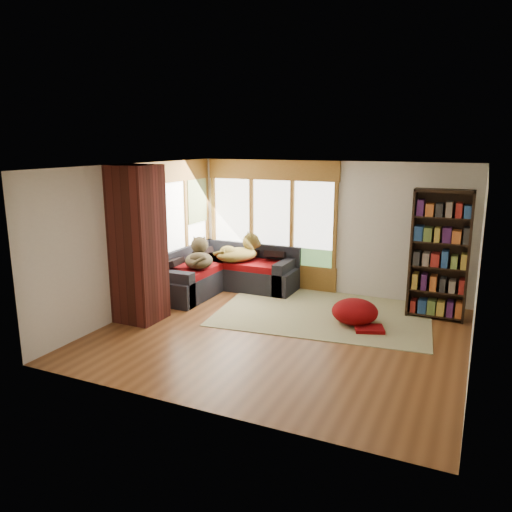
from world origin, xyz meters
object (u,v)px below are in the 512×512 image
Objects in this scene: bookshelf at (439,255)px; dog_tan at (240,252)px; sectional_sofa at (222,276)px; dog_brindle at (199,257)px; area_rug at (325,311)px; pouf at (355,311)px; brick_chimney at (138,244)px.

dog_tan is (-3.79, 0.13, -0.32)m from bookshelf.
dog_brindle reaches higher than sectional_sofa.
pouf reaches higher than area_rug.
brick_chimney reaches higher than dog_brindle.
brick_chimney reaches higher than pouf.
bookshelf reaches higher than dog_tan.
sectional_sofa is 3.01m from pouf.
area_rug is (2.72, 1.69, -1.29)m from brick_chimney.
area_rug is 3.69× the size of dog_brindle.
brick_chimney is 1.18× the size of sectional_sofa.
bookshelf is 2.21× the size of dog_tan.
sectional_sofa is 2.89× the size of pouf.
sectional_sofa is at bearing -178.56° from bookshelf.
brick_chimney is 5.03m from bookshelf.
dog_brindle is at bearing 175.28° from pouf.
brick_chimney is at bearing -158.89° from pouf.
dog_tan reaches higher than pouf.
dog_tan reaches higher than area_rug.
sectional_sofa reaches higher than area_rug.
area_rug is at bearing 148.17° from pouf.
brick_chimney is 2.65× the size of dog_brindle.
bookshelf reaches higher than sectional_sofa.
brick_chimney is at bearing -148.19° from area_rug.
dog_tan is (0.31, 0.23, 0.48)m from sectional_sofa.
dog_tan reaches higher than dog_brindle.
dog_brindle is at bearing -176.92° from area_rug.
dog_tan is at bearing 178.09° from bookshelf.
dog_tan is at bearing 163.35° from area_rug.
bookshelf is at bearing 14.28° from area_rug.
area_rug is 0.77m from pouf.
pouf is (0.63, -0.39, 0.21)m from area_rug.
brick_chimney is 1.66m from dog_brindle.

